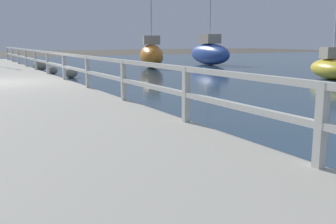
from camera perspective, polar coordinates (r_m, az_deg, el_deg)
railing at (r=13.93m, az=-14.88°, el=7.09°), size 0.10×32.50×0.90m
boulder_water_edge at (r=20.76m, az=-16.44°, el=5.80°), size 0.53×0.48×0.40m
boulder_mid_strip at (r=18.60m, az=-13.90°, el=5.53°), size 0.60×0.54×0.45m
boulder_far_strip at (r=23.53m, az=-18.05°, el=6.41°), size 0.76×0.69×0.57m
sailboat_orange at (r=24.81m, az=-2.42°, el=8.29°), size 2.41×3.59×6.99m
sailboat_yellow at (r=18.80m, az=22.80°, el=6.06°), size 2.39×3.32×5.38m
sailboat_blue at (r=28.29m, az=6.04°, el=8.56°), size 2.12×5.39×7.56m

